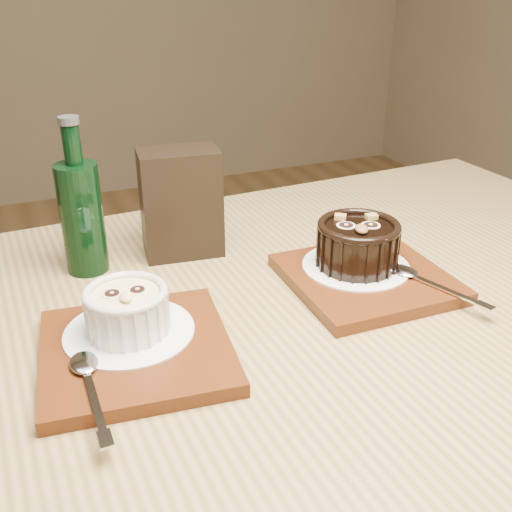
{
  "coord_description": "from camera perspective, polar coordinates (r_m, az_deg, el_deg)",
  "views": [
    {
      "loc": [
        -0.16,
        -0.57,
        1.1
      ],
      "look_at": [
        0.06,
        -0.04,
        0.81
      ],
      "focal_mm": 42.0,
      "sensor_mm": 36.0,
      "label": 1
    }
  ],
  "objects": [
    {
      "name": "table",
      "position": [
        0.68,
        2.03,
        -13.88
      ],
      "size": [
        1.23,
        0.85,
        0.75
      ],
      "rotation": [
        0.0,
        0.0,
        0.04
      ],
      "color": "olive",
      "rests_on": "ground"
    },
    {
      "name": "tray_left",
      "position": [
        0.6,
        -11.31,
        -8.85
      ],
      "size": [
        0.2,
        0.2,
        0.01
      ],
      "primitive_type": "cube",
      "rotation": [
        0.0,
        0.0,
        -0.12
      ],
      "color": "#57270E",
      "rests_on": "table"
    },
    {
      "name": "doily_left",
      "position": [
        0.62,
        -11.96,
        -7.01
      ],
      "size": [
        0.13,
        0.13,
        0.0
      ],
      "primitive_type": "cylinder",
      "color": "white",
      "rests_on": "tray_left"
    },
    {
      "name": "ramekin_white",
      "position": [
        0.6,
        -12.19,
        -4.91
      ],
      "size": [
        0.08,
        0.08,
        0.05
      ],
      "rotation": [
        0.0,
        0.0,
        -0.1
      ],
      "color": "silver",
      "rests_on": "doily_left"
    },
    {
      "name": "spoon_left",
      "position": [
        0.55,
        -15.52,
        -11.75
      ],
      "size": [
        0.03,
        0.13,
        0.01
      ],
      "primitive_type": null,
      "rotation": [
        0.0,
        0.0,
        0.0
      ],
      "color": "silver",
      "rests_on": "tray_left"
    },
    {
      "name": "tray_right",
      "position": [
        0.73,
        10.46,
        -2.11
      ],
      "size": [
        0.18,
        0.18,
        0.01
      ],
      "primitive_type": "cube",
      "rotation": [
        0.0,
        0.0,
        -0.02
      ],
      "color": "#57270E",
      "rests_on": "table"
    },
    {
      "name": "doily_right",
      "position": [
        0.74,
        9.49,
        -0.91
      ],
      "size": [
        0.13,
        0.13,
        0.0
      ],
      "primitive_type": "cylinder",
      "color": "white",
      "rests_on": "tray_right"
    },
    {
      "name": "ramekin_dark",
      "position": [
        0.72,
        9.67,
        1.31
      ],
      "size": [
        0.1,
        0.1,
        0.06
      ],
      "rotation": [
        0.0,
        0.0,
        -0.38
      ],
      "color": "black",
      "rests_on": "doily_right"
    },
    {
      "name": "spoon_right",
      "position": [
        0.71,
        16.17,
        -2.33
      ],
      "size": [
        0.07,
        0.14,
        0.01
      ],
      "primitive_type": null,
      "rotation": [
        0.0,
        0.0,
        0.32
      ],
      "color": "silver",
      "rests_on": "tray_right"
    },
    {
      "name": "condiment_stand",
      "position": [
        0.78,
        -7.16,
        5.02
      ],
      "size": [
        0.11,
        0.07,
        0.14
      ],
      "primitive_type": "cube",
      "rotation": [
        0.0,
        0.0,
        -0.12
      ],
      "color": "black",
      "rests_on": "table"
    },
    {
      "name": "green_bottle",
      "position": [
        0.75,
        -16.28,
        3.85
      ],
      "size": [
        0.05,
        0.05,
        0.19
      ],
      "color": "black",
      "rests_on": "table"
    }
  ]
}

